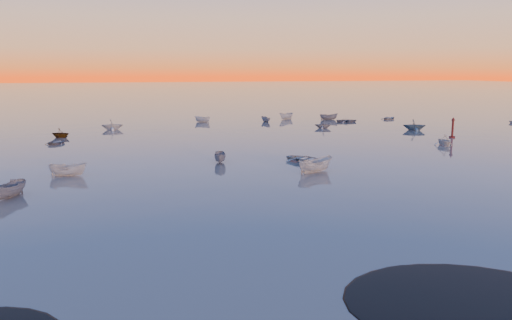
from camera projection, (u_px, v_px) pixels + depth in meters
name	position (u px, v px, depth m)	size (l,w,h in m)	color
ground	(191.00, 114.00, 119.10)	(600.00, 600.00, 0.00)	#665D55
mud_lobes	(453.00, 302.00, 22.71)	(140.00, 6.00, 0.07)	black
moored_fleet	(229.00, 140.00, 74.25)	(124.00, 58.00, 1.20)	silver
boat_near_center	(315.00, 172.00, 51.46)	(4.32, 1.83, 1.50)	silver
boat_near_right	(444.00, 145.00, 69.50)	(3.30, 1.49, 1.16)	silver
channel_marker	(453.00, 129.00, 77.10)	(0.92, 0.92, 3.29)	#49100F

